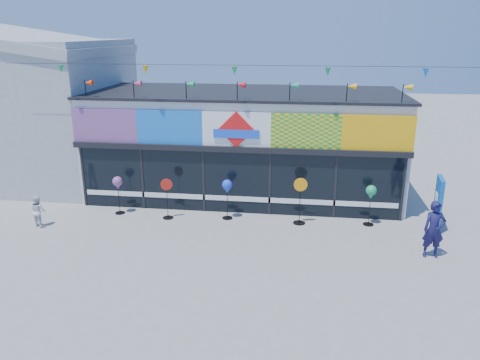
% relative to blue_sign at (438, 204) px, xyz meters
% --- Properties ---
extents(ground, '(80.00, 80.00, 0.00)m').
position_rel_blue_sign_xyz_m(ground, '(-6.80, -2.71, -0.92)').
color(ground, gray).
rests_on(ground, ground).
extents(kite_shop, '(16.00, 5.70, 5.31)m').
position_rel_blue_sign_xyz_m(kite_shop, '(-6.80, 3.23, 1.13)').
color(kite_shop, silver).
rests_on(kite_shop, ground).
extents(neighbour_building, '(8.18, 7.20, 6.87)m').
position_rel_blue_sign_xyz_m(neighbour_building, '(-16.80, 4.29, 2.29)').
color(neighbour_building, '#ACAEB1').
rests_on(neighbour_building, ground).
extents(blue_sign, '(0.25, 0.92, 1.82)m').
position_rel_blue_sign_xyz_m(blue_sign, '(0.00, 0.00, 0.00)').
color(blue_sign, '#0B53AE').
rests_on(blue_sign, ground).
extents(spinner_0, '(0.36, 0.36, 1.40)m').
position_rel_blue_sign_xyz_m(spinner_0, '(-11.02, 0.07, 0.21)').
color(spinner_0, black).
rests_on(spinner_0, ground).
extents(spinner_1, '(0.40, 0.37, 1.46)m').
position_rel_blue_sign_xyz_m(spinner_1, '(-9.15, -0.16, -0.14)').
color(spinner_1, black).
rests_on(spinner_1, ground).
extents(spinner_2, '(0.36, 0.36, 1.44)m').
position_rel_blue_sign_xyz_m(spinner_2, '(-7.05, 0.09, 0.24)').
color(spinner_2, black).
rests_on(spinner_2, ground).
extents(spinner_3, '(0.46, 0.42, 1.64)m').
position_rel_blue_sign_xyz_m(spinner_3, '(-4.51, -0.03, -0.05)').
color(spinner_3, black).
rests_on(spinner_3, ground).
extents(spinner_4, '(0.36, 0.36, 1.43)m').
position_rel_blue_sign_xyz_m(spinner_4, '(-2.15, 0.15, 0.22)').
color(spinner_4, black).
rests_on(spinner_4, ground).
extents(adult_man, '(0.65, 0.45, 1.71)m').
position_rel_blue_sign_xyz_m(adult_man, '(-0.63, -2.03, -0.06)').
color(adult_man, '#171441').
rests_on(adult_man, ground).
extents(child, '(0.61, 0.50, 1.10)m').
position_rel_blue_sign_xyz_m(child, '(-13.30, -1.40, -0.37)').
color(child, white).
rests_on(child, ground).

